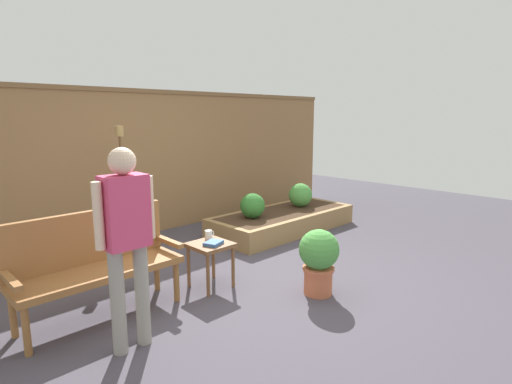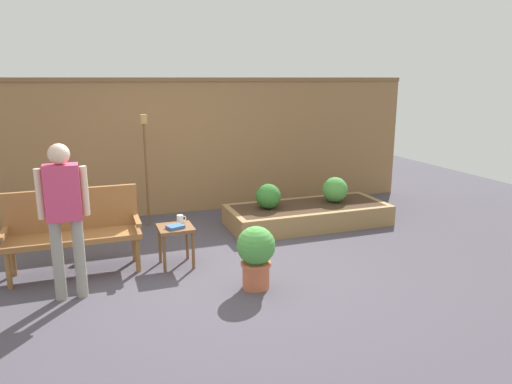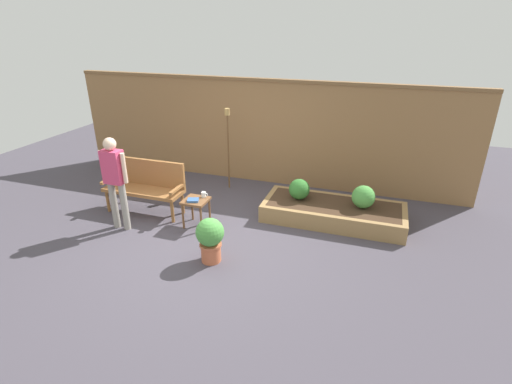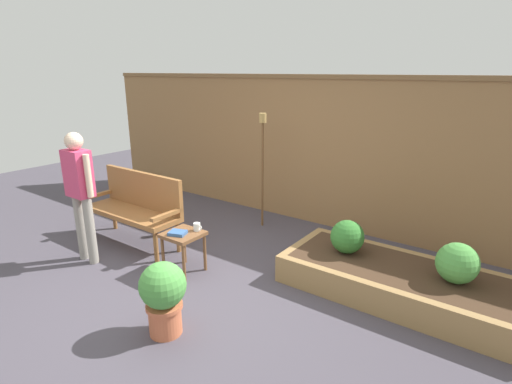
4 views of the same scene
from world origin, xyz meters
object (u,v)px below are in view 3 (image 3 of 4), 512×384
garden_bench (146,182)px  shrub_near_bench (299,189)px  side_table (196,204)px  potted_boxwood (210,237)px  shrub_far_corner (363,197)px  person_by_bench (115,176)px  book_on_table (193,200)px  tiki_torch (228,135)px  cup_on_table (204,195)px

garden_bench → shrub_near_bench: bearing=15.2°
side_table → potted_boxwood: bearing=-53.0°
garden_bench → shrub_far_corner: bearing=10.9°
shrub_near_bench → person_by_bench: (-2.68, -1.44, 0.45)m
person_by_bench → book_on_table: bearing=19.9°
tiki_torch → potted_boxwood: bearing=-73.4°
book_on_table → garden_bench: bearing=144.0°
cup_on_table → person_by_bench: (-1.24, -0.62, 0.41)m
book_on_table → side_table: bearing=59.9°
garden_bench → side_table: 1.14m
side_table → tiki_torch: (-0.10, 1.69, 0.74)m
side_table → book_on_table: bearing=-100.2°
shrub_near_bench → shrub_far_corner: (1.09, 0.00, 0.01)m
shrub_near_bench → tiki_torch: bearing=156.1°
book_on_table → potted_boxwood: bearing=-70.3°
potted_boxwood → shrub_near_bench: 2.05m
garden_bench → cup_on_table: garden_bench is taller
tiki_torch → shrub_far_corner: bearing=-14.9°
cup_on_table → shrub_far_corner: (2.54, 0.83, -0.03)m
shrub_far_corner → tiki_torch: size_ratio=0.23×
person_by_bench → shrub_far_corner: bearing=20.9°
garden_bench → shrub_far_corner: (3.73, 0.72, -0.05)m
shrub_far_corner → person_by_bench: person_by_bench is taller
book_on_table → potted_boxwood: size_ratio=0.27×
book_on_table → person_by_bench: person_by_bench is taller
tiki_torch → person_by_bench: (-1.05, -2.16, -0.20)m
person_by_bench → cup_on_table: bearing=26.5°
shrub_far_corner → book_on_table: bearing=-158.7°
potted_boxwood → person_by_bench: 1.94m
book_on_table → shrub_far_corner: (2.64, 1.03, -0.01)m
book_on_table → cup_on_table: bearing=44.1°
tiki_torch → book_on_table: bearing=-87.2°
side_table → shrub_near_bench: 1.81m
shrub_near_bench → shrub_far_corner: shrub_far_corner is taller
garden_bench → person_by_bench: person_by_bench is taller
side_table → cup_on_table: cup_on_table is taller
cup_on_table → potted_boxwood: bearing=-60.5°
book_on_table → person_by_bench: 1.28m
cup_on_table → tiki_torch: bearing=96.8°
book_on_table → tiki_torch: size_ratio=0.11×
tiki_torch → person_by_bench: bearing=-115.9°
potted_boxwood → shrub_far_corner: (1.96, 1.85, 0.11)m
shrub_near_bench → shrub_far_corner: bearing=0.0°
cup_on_table → potted_boxwood: (0.58, -1.03, -0.14)m
shrub_near_bench → tiki_torch: size_ratio=0.22×
shrub_far_corner → person_by_bench: size_ratio=0.25×
cup_on_table → shrub_near_bench: bearing=29.7°
potted_boxwood → shrub_far_corner: bearing=43.4°
shrub_far_corner → shrub_near_bench: bearing=180.0°
cup_on_table → tiki_torch: tiki_torch is taller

